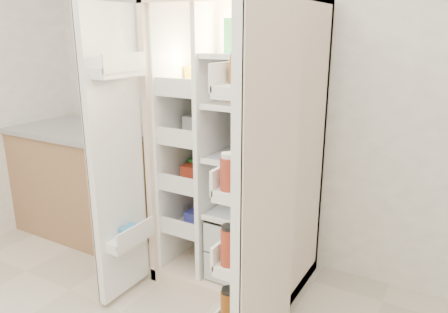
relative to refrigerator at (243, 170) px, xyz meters
The scene contains 5 objects.
wall_back 0.70m from the refrigerator, 84.21° to the left, with size 4.00×0.02×2.70m, color white.
refrigerator is the anchor object (origin of this frame).
freezer_door 0.81m from the refrigerator, 130.46° to the right, with size 0.15×0.40×1.72m.
fridge_door 0.85m from the refrigerator, 56.23° to the right, with size 0.17×0.58×1.72m.
kitchen_counter 1.45m from the refrigerator, behind, with size 1.21×0.64×0.88m.
Camera 1 is at (1.18, -0.68, 1.60)m, focal length 34.00 mm.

